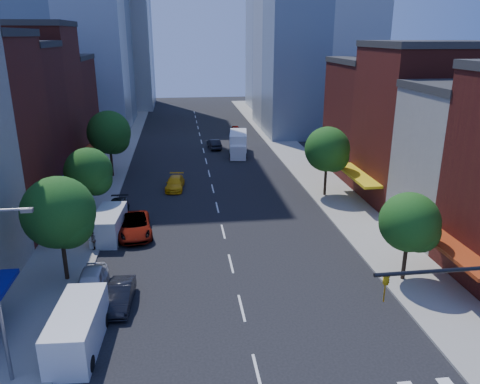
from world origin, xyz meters
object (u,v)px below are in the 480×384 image
object	(u,v)px
taxi	(175,183)
traffic_car_far	(235,129)
cargo_van_far	(109,225)
parked_car_second	(120,296)
pedestrian_far	(92,240)
parked_car_rear	(117,209)
traffic_car_oncoming	(214,144)
parked_car_front	(91,283)
box_truck	(238,144)
parked_car_third	(134,226)
cargo_van_near	(77,331)

from	to	relation	value
taxi	traffic_car_far	xyz separation A→B (m)	(10.29, 29.92, -0.01)
traffic_car_far	cargo_van_far	bearing A→B (deg)	73.18
parked_car_second	taxi	world-z (taller)	parked_car_second
traffic_car_far	pedestrian_far	world-z (taller)	pedestrian_far
parked_car_rear	traffic_car_oncoming	size ratio (longest dim) A/B	1.09
parked_car_second	taxi	size ratio (longest dim) A/B	0.93
parked_car_front	box_truck	size ratio (longest dim) A/B	0.59
parked_car_rear	cargo_van_far	size ratio (longest dim) A/B	0.86
traffic_car_far	pedestrian_far	xyz separation A→B (m)	(-16.67, -44.80, 0.27)
traffic_car_far	pedestrian_far	distance (m)	47.80
cargo_van_far	traffic_car_oncoming	xyz separation A→B (m)	(11.15, 31.02, -0.41)
parked_car_second	parked_car_third	distance (m)	11.04
parked_car_front	box_truck	world-z (taller)	box_truck
cargo_van_far	traffic_car_oncoming	size ratio (longest dim) A/B	1.26
cargo_van_near	cargo_van_far	bearing A→B (deg)	94.15
parked_car_third	pedestrian_far	xyz separation A→B (m)	(-3.00, -2.80, 0.11)
cargo_van_near	parked_car_second	bearing A→B (deg)	70.19
traffic_car_oncoming	cargo_van_near	bearing A→B (deg)	69.61
parked_car_second	parked_car_rear	xyz separation A→B (m)	(-2.00, 15.73, -0.02)
parked_car_front	parked_car_rear	size ratio (longest dim) A/B	1.00
traffic_car_oncoming	box_truck	world-z (taller)	box_truck
box_truck	parked_car_second	bearing A→B (deg)	-100.44
parked_car_rear	parked_car_second	bearing A→B (deg)	-81.22
parked_car_second	traffic_car_far	world-z (taller)	parked_car_second
parked_car_front	cargo_van_near	xyz separation A→B (m)	(0.25, -5.79, 0.39)
parked_car_second	cargo_van_near	world-z (taller)	cargo_van_near
traffic_car_oncoming	traffic_car_far	bearing A→B (deg)	-118.89
taxi	box_truck	bearing A→B (deg)	64.58
parked_car_second	parked_car_rear	distance (m)	15.86
parked_car_front	parked_car_rear	world-z (taller)	parked_car_front
parked_car_front	traffic_car_far	distance (m)	53.72
cargo_van_near	pedestrian_far	distance (m)	12.44
taxi	pedestrian_far	bearing A→B (deg)	-107.40
parked_car_third	cargo_van_far	world-z (taller)	cargo_van_far
cargo_van_near	parked_car_rear	bearing A→B (deg)	93.86
parked_car_second	parked_car_rear	bearing A→B (deg)	100.03
parked_car_second	cargo_van_near	distance (m)	4.51
traffic_car_oncoming	traffic_car_far	world-z (taller)	traffic_car_oncoming
parked_car_third	box_truck	size ratio (longest dim) A/B	0.75
parked_car_third	traffic_car_oncoming	distance (m)	32.03
taxi	traffic_car_oncoming	bearing A→B (deg)	78.67
cargo_van_far	pedestrian_far	bearing A→B (deg)	-107.32
parked_car_front	parked_car_second	distance (m)	2.60
parked_car_third	box_truck	distance (m)	29.37
cargo_van_far	traffic_car_oncoming	bearing A→B (deg)	74.69
cargo_van_far	box_truck	world-z (taller)	box_truck
parked_car_third	box_truck	bearing A→B (deg)	58.32
parked_car_front	parked_car_rear	distance (m)	14.08
cargo_van_near	parked_car_front	bearing A→B (deg)	95.62
parked_car_third	pedestrian_far	size ratio (longest dim) A/B	3.79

